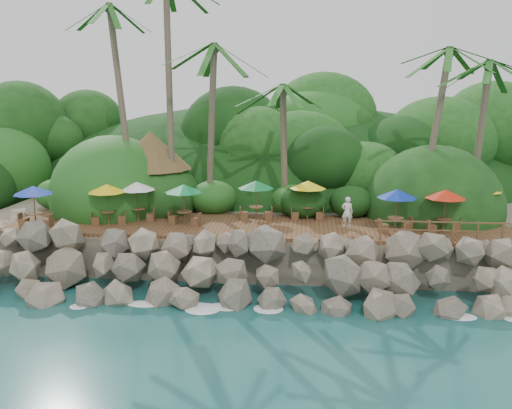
# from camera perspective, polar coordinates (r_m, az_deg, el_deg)

# --- Properties ---
(ground) EXTENTS (140.00, 140.00, 0.00)m
(ground) POSITION_cam_1_polar(r_m,az_deg,el_deg) (22.86, -1.52, -11.52)
(ground) COLOR #19514F
(ground) RESTS_ON ground
(land_base) EXTENTS (32.00, 25.20, 2.10)m
(land_base) POSITION_cam_1_polar(r_m,az_deg,el_deg) (37.77, 1.51, -0.35)
(land_base) COLOR gray
(land_base) RESTS_ON ground
(jungle_hill) EXTENTS (44.80, 28.00, 15.40)m
(jungle_hill) POSITION_cam_1_polar(r_m,az_deg,el_deg) (45.30, 2.20, 0.37)
(jungle_hill) COLOR #143811
(jungle_hill) RESTS_ON ground
(seawall) EXTENTS (29.00, 4.00, 2.30)m
(seawall) POSITION_cam_1_polar(r_m,az_deg,el_deg) (24.30, -0.94, -7.16)
(seawall) COLOR gray
(seawall) RESTS_ON ground
(terrace) EXTENTS (26.00, 5.00, 0.20)m
(terrace) POSITION_cam_1_polar(r_m,az_deg,el_deg) (27.80, 0.00, -2.42)
(terrace) COLOR brown
(terrace) RESTS_ON land_base
(jungle_foliage) EXTENTS (44.00, 16.00, 12.00)m
(jungle_foliage) POSITION_cam_1_polar(r_m,az_deg,el_deg) (37.04, 1.38, -2.27)
(jungle_foliage) COLOR #143811
(jungle_foliage) RESTS_ON ground
(foam_line) EXTENTS (25.20, 0.80, 0.06)m
(foam_line) POSITION_cam_1_polar(r_m,az_deg,el_deg) (23.13, -1.43, -11.16)
(foam_line) COLOR white
(foam_line) RESTS_ON ground
(palms) EXTENTS (25.72, 6.80, 14.53)m
(palms) POSITION_cam_1_polar(r_m,az_deg,el_deg) (29.77, 2.69, 17.71)
(palms) COLOR brown
(palms) RESTS_ON ground
(palapa) EXTENTS (4.79, 4.79, 4.60)m
(palapa) POSITION_cam_1_polar(r_m,az_deg,el_deg) (31.76, -11.27, 5.74)
(palapa) COLOR brown
(palapa) RESTS_ON ground
(dining_clusters) EXTENTS (25.07, 5.08, 2.16)m
(dining_clusters) POSITION_cam_1_polar(r_m,az_deg,el_deg) (27.46, 0.40, 1.43)
(dining_clusters) COLOR brown
(dining_clusters) RESTS_ON terrace
(railing) EXTENTS (6.10, 0.10, 1.00)m
(railing) POSITION_cam_1_polar(r_m,az_deg,el_deg) (25.97, 19.29, -2.54)
(railing) COLOR brown
(railing) RESTS_ON terrace
(waiter) EXTENTS (0.64, 0.47, 1.60)m
(waiter) POSITION_cam_1_polar(r_m,az_deg,el_deg) (27.54, 9.80, -0.81)
(waiter) COLOR white
(waiter) RESTS_ON terrace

